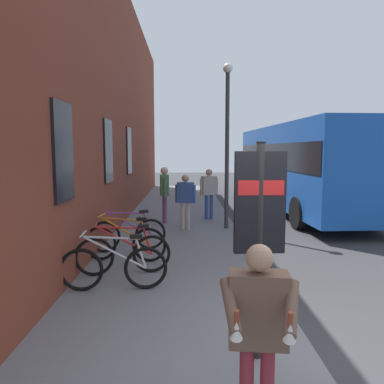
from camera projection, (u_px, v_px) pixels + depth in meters
name	position (u px, v px, depth m)	size (l,w,h in m)	color
ground	(276.00, 238.00, 10.32)	(60.00, 60.00, 0.00)	#38383A
sidewalk_pavement	(178.00, 222.00, 12.26)	(24.00, 3.50, 0.12)	slate
station_facade	(119.00, 105.00, 12.77)	(22.00, 0.65, 7.91)	brown
bicycle_leaning_wall	(114.00, 267.00, 6.15)	(0.48, 1.77, 0.97)	black
bicycle_by_door	(124.00, 254.00, 6.94)	(0.51, 1.75, 0.97)	black
bicycle_mid_rack	(125.00, 243.00, 7.76)	(0.48, 1.77, 0.97)	black
bicycle_beside_lamp	(128.00, 234.00, 8.56)	(0.61, 1.73, 0.97)	black
transit_info_sign	(260.00, 217.00, 4.01)	(0.11, 0.55, 2.40)	black
city_bus	(300.00, 163.00, 14.69)	(10.60, 2.97, 3.35)	#1951B2
pedestrian_by_facade	(185.00, 196.00, 10.80)	(0.33, 0.60, 1.60)	#B2A599
pedestrian_crossing_street	(209.00, 189.00, 12.41)	(0.38, 0.61, 1.68)	#334C8C
pedestrian_near_bus	(164.00, 189.00, 11.81)	(0.67, 0.31, 1.78)	#723F72
tourist_with_hotdogs	(258.00, 322.00, 2.89)	(0.58, 0.61, 1.60)	maroon
street_lamp	(227.00, 131.00, 10.78)	(0.28, 0.28, 4.76)	#333338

